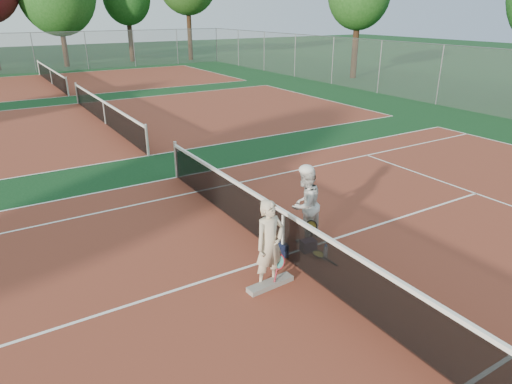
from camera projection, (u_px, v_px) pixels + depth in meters
ground at (282, 256)px, 9.25m from camera, size 130.00×130.00×0.00m
court_main at (282, 256)px, 9.25m from camera, size 23.77×10.97×0.01m
court_far_a at (106, 124)px, 19.90m from camera, size 23.77×10.97×0.01m
court_far_b at (52, 84)px, 30.56m from camera, size 23.77×10.97×0.01m
net_main at (283, 233)px, 9.06m from camera, size 0.10×10.98×1.02m
net_far_a at (104, 112)px, 19.72m from camera, size 0.10×10.98×1.02m
net_far_b at (51, 76)px, 30.37m from camera, size 0.10×10.98×1.02m
fence_back at (34, 53)px, 35.52m from camera, size 32.00×0.06×3.00m
fence_right at (477, 80)px, 21.84m from camera, size 0.06×54.50×3.00m
player_a at (270, 244)px, 7.99m from camera, size 0.64×0.46×1.65m
player_b at (305, 205)px, 9.62m from camera, size 0.95×0.83×1.64m
racket_red at (278, 269)px, 8.25m from camera, size 0.37×0.37×0.56m
racket_black_held at (311, 233)px, 9.57m from camera, size 0.32×0.32×0.59m
racket_spare at (319, 255)px, 9.17m from camera, size 0.38×0.64×0.11m
sports_bag_navy at (278, 251)px, 9.17m from camera, size 0.37×0.28×0.28m
sports_bag_purple at (308, 246)px, 9.40m from camera, size 0.33×0.25×0.25m
net_cover_canvas at (270, 284)px, 8.22m from camera, size 0.93×0.27×0.10m
water_bottle at (325, 253)px, 9.06m from camera, size 0.09×0.09×0.30m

